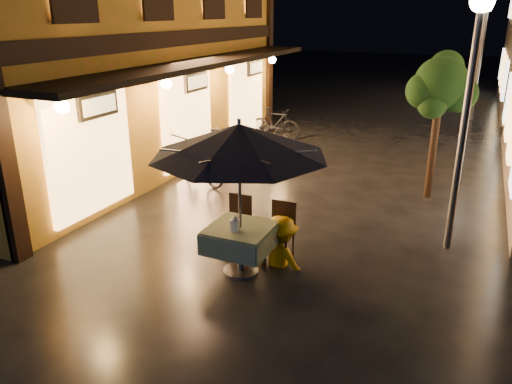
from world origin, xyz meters
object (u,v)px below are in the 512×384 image
at_px(patio_umbrella, 239,140).
at_px(bicycle_0, 198,163).
at_px(cafe_table, 240,238).
at_px(table_lantern, 235,223).
at_px(person_yellow, 281,218).
at_px(streetlamp_near, 471,78).
at_px(person_orange, 237,216).

relative_size(patio_umbrella, bicycle_0, 1.46).
bearing_deg(cafe_table, bicycle_0, 128.55).
distance_m(table_lantern, person_yellow, 0.86).
distance_m(cafe_table, person_yellow, 0.74).
bearing_deg(table_lantern, patio_umbrella, 90.00).
xyz_separation_m(streetlamp_near, bicycle_0, (-5.76, 1.29, -2.44)).
relative_size(cafe_table, bicycle_0, 0.54).
distance_m(streetlamp_near, person_orange, 4.30).
xyz_separation_m(cafe_table, bicycle_0, (-2.83, 3.55, -0.11)).
bearing_deg(table_lantern, person_orange, 114.25).
xyz_separation_m(cafe_table, person_orange, (-0.34, 0.58, 0.10)).
relative_size(cafe_table, person_yellow, 0.62).
bearing_deg(person_yellow, patio_umbrella, 60.19).
relative_size(person_yellow, bicycle_0, 0.87).
xyz_separation_m(patio_umbrella, person_orange, (-0.34, 0.58, -1.46)).
bearing_deg(patio_umbrella, cafe_table, 0.00).
relative_size(person_orange, bicycle_0, 0.75).
distance_m(streetlamp_near, table_lantern, 4.30).
bearing_deg(person_orange, table_lantern, 95.45).
relative_size(streetlamp_near, cafe_table, 4.27).
distance_m(cafe_table, patio_umbrella, 1.56).
relative_size(table_lantern, person_yellow, 0.16).
relative_size(streetlamp_near, table_lantern, 16.92).
bearing_deg(cafe_table, person_yellow, 49.32).
height_order(table_lantern, person_yellow, person_yellow).
relative_size(streetlamp_near, patio_umbrella, 1.58).
xyz_separation_m(streetlamp_near, table_lantern, (-2.93, -2.43, -2.00)).
distance_m(patio_umbrella, person_orange, 1.61).
bearing_deg(streetlamp_near, cafe_table, -142.37).
height_order(cafe_table, person_yellow, person_yellow).
bearing_deg(streetlamp_near, person_yellow, -145.11).
bearing_deg(streetlamp_near, person_orange, -152.79).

